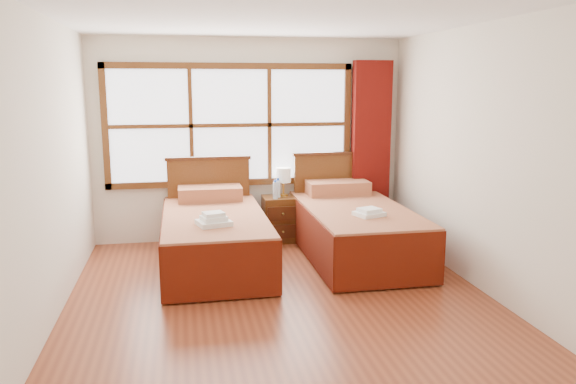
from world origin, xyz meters
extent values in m
plane|color=brown|center=(0.00, 0.00, 0.00)|extent=(4.50, 4.50, 0.00)
plane|color=white|center=(0.00, 0.00, 2.60)|extent=(4.50, 4.50, 0.00)
plane|color=silver|center=(0.00, 2.25, 1.30)|extent=(4.00, 0.00, 4.00)
plane|color=silver|center=(-2.00, 0.00, 1.30)|extent=(0.00, 4.50, 4.50)
plane|color=silver|center=(2.00, 0.00, 1.30)|extent=(0.00, 4.50, 4.50)
cube|color=white|center=(-0.25, 2.22, 1.50)|extent=(3.00, 0.02, 1.40)
cube|color=#572F13|center=(-0.25, 2.20, 0.76)|extent=(3.16, 0.06, 0.08)
cube|color=#572F13|center=(-0.25, 2.20, 2.24)|extent=(3.16, 0.06, 0.08)
cube|color=#572F13|center=(-1.79, 2.20, 1.50)|extent=(0.08, 0.06, 1.56)
cube|color=#572F13|center=(1.29, 2.20, 1.50)|extent=(0.08, 0.06, 1.56)
cube|color=#572F13|center=(-0.75, 2.20, 1.50)|extent=(0.05, 0.05, 1.40)
cube|color=#572F13|center=(0.25, 2.20, 1.50)|extent=(0.05, 0.05, 1.40)
cube|color=#572F13|center=(-0.25, 2.20, 1.50)|extent=(3.00, 0.05, 0.05)
cube|color=#610E09|center=(1.60, 2.11, 1.17)|extent=(0.50, 0.16, 2.30)
cube|color=#421F0D|center=(-0.55, 1.13, 0.16)|extent=(0.99, 1.99, 0.32)
cube|color=maroon|center=(-0.55, 1.13, 0.46)|extent=(1.11, 2.21, 0.27)
cube|color=#5D1809|center=(-1.11, 1.13, 0.30)|extent=(0.03, 2.21, 0.55)
cube|color=#5D1809|center=(0.01, 1.13, 0.30)|extent=(0.03, 2.21, 0.55)
cube|color=#5D1809|center=(-0.55, 0.03, 0.30)|extent=(1.11, 0.03, 0.55)
cube|color=maroon|center=(-0.55, 1.93, 0.68)|extent=(0.78, 0.45, 0.17)
cube|color=#572F13|center=(-0.55, 2.14, 0.54)|extent=(1.04, 0.06, 1.08)
cube|color=#421F0D|center=(-0.55, 2.14, 1.09)|extent=(1.08, 0.08, 0.04)
cube|color=#421F0D|center=(1.10, 1.13, 0.17)|extent=(1.01, 2.03, 0.33)
cube|color=maroon|center=(1.10, 1.13, 0.47)|extent=(1.14, 2.25, 0.28)
cube|color=#5D1809|center=(0.53, 1.13, 0.30)|extent=(0.03, 2.25, 0.56)
cube|color=#5D1809|center=(1.66, 1.13, 0.30)|extent=(0.03, 2.25, 0.56)
cube|color=#5D1809|center=(1.10, 0.01, 0.30)|extent=(1.14, 0.03, 0.56)
cube|color=maroon|center=(1.10, 1.95, 0.69)|extent=(0.79, 0.46, 0.18)
cube|color=#572F13|center=(1.10, 2.14, 0.55)|extent=(1.06, 0.06, 1.10)
cube|color=#421F0D|center=(1.10, 2.14, 1.11)|extent=(1.10, 0.08, 0.04)
cube|color=#572F13|center=(0.35, 2.00, 0.29)|extent=(0.44, 0.39, 0.59)
cube|color=#421F0D|center=(0.35, 1.79, 0.18)|extent=(0.39, 0.02, 0.18)
cube|color=#421F0D|center=(0.35, 1.79, 0.41)|extent=(0.39, 0.02, 0.18)
sphere|color=#A88639|center=(0.35, 1.77, 0.18)|extent=(0.03, 0.03, 0.03)
sphere|color=#A88639|center=(0.35, 1.77, 0.41)|extent=(0.03, 0.03, 0.03)
cube|color=white|center=(-0.58, 0.64, 0.62)|extent=(0.39, 0.36, 0.05)
cube|color=white|center=(-0.58, 0.64, 0.67)|extent=(0.29, 0.27, 0.05)
cube|color=white|center=(-0.58, 0.64, 0.71)|extent=(0.24, 0.22, 0.04)
cube|color=white|center=(1.10, 0.69, 0.63)|extent=(0.35, 0.33, 0.04)
cube|color=white|center=(1.10, 0.69, 0.67)|extent=(0.26, 0.25, 0.04)
cylinder|color=gold|center=(0.41, 2.06, 0.60)|extent=(0.12, 0.12, 0.02)
cylinder|color=gold|center=(0.41, 2.06, 0.69)|extent=(0.03, 0.03, 0.16)
cylinder|color=white|center=(0.41, 2.06, 0.86)|extent=(0.19, 0.19, 0.19)
cylinder|color=silver|center=(0.27, 1.88, 0.69)|extent=(0.06, 0.06, 0.21)
cylinder|color=#1740AF|center=(0.27, 1.88, 0.81)|extent=(0.03, 0.03, 0.03)
cylinder|color=silver|center=(0.32, 1.98, 0.70)|extent=(0.07, 0.07, 0.22)
cylinder|color=#1740AF|center=(0.32, 1.98, 0.82)|extent=(0.03, 0.03, 0.03)
camera|label=1|loc=(-0.89, -4.99, 2.02)|focal=35.00mm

